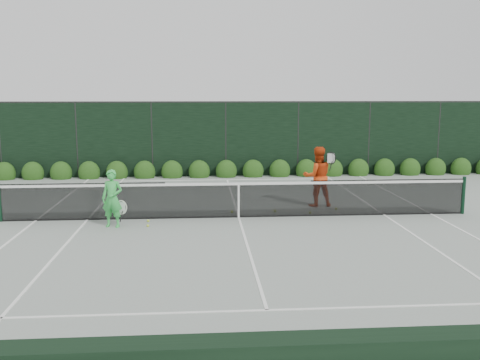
{
  "coord_description": "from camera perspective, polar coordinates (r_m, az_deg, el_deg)",
  "views": [
    {
      "loc": [
        -1.02,
        -14.38,
        3.43
      ],
      "look_at": [
        0.06,
        0.3,
        1.0
      ],
      "focal_mm": 40.0,
      "sensor_mm": 36.0,
      "label": 1
    }
  ],
  "objects": [
    {
      "name": "court_lines",
      "position": [
        14.81,
        -0.15,
        -3.99
      ],
      "size": [
        11.03,
        23.83,
        0.01
      ],
      "color": "white",
      "rests_on": "ground"
    },
    {
      "name": "hedge_row",
      "position": [
        21.78,
        -1.47,
        0.94
      ],
      "size": [
        31.66,
        0.65,
        0.94
      ],
      "color": "#18370F",
      "rests_on": "ground"
    },
    {
      "name": "tennis_net",
      "position": [
        14.7,
        -0.24,
        -2.0
      ],
      "size": [
        12.9,
        0.1,
        1.07
      ],
      "color": "#11331F",
      "rests_on": "ground"
    },
    {
      "name": "player_woman",
      "position": [
        14.03,
        -13.46,
        -1.94
      ],
      "size": [
        0.66,
        0.47,
        1.49
      ],
      "rotation": [
        0.0,
        0.0,
        -0.23
      ],
      "color": "green",
      "rests_on": "ground"
    },
    {
      "name": "windscreen_fence",
      "position": [
        11.86,
        0.78,
        0.09
      ],
      "size": [
        32.0,
        21.07,
        3.06
      ],
      "color": "black",
      "rests_on": "ground"
    },
    {
      "name": "tennis_balls",
      "position": [
        14.98,
        0.5,
        -3.73
      ],
      "size": [
        5.45,
        1.7,
        0.07
      ],
      "color": "#C6E031",
      "rests_on": "ground"
    },
    {
      "name": "ground",
      "position": [
        14.81,
        -0.15,
        -4.01
      ],
      "size": [
        80.0,
        80.0,
        0.0
      ],
      "primitive_type": "plane",
      "color": "gray",
      "rests_on": "ground"
    },
    {
      "name": "player_man",
      "position": [
        16.28,
        8.27,
        0.37
      ],
      "size": [
        0.95,
        0.73,
        1.81
      ],
      "rotation": [
        0.0,
        0.0,
        3.2
      ],
      "color": "red",
      "rests_on": "ground"
    }
  ]
}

